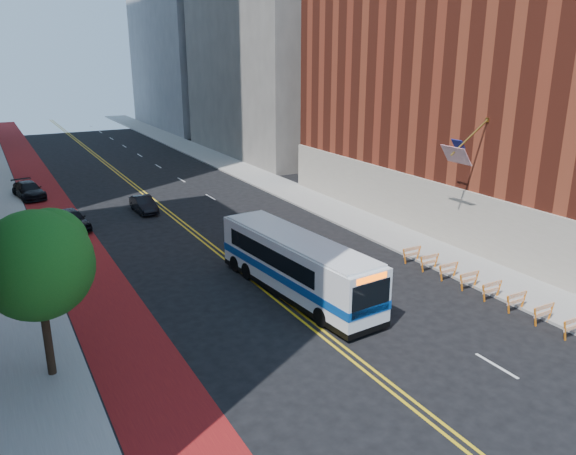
% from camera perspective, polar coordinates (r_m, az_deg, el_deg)
% --- Properties ---
extents(ground, '(160.00, 160.00, 0.00)m').
position_cam_1_polar(ground, '(23.54, 8.63, -14.44)').
color(ground, black).
rests_on(ground, ground).
extents(sidewalk_left, '(4.00, 140.00, 0.15)m').
position_cam_1_polar(sidewalk_left, '(47.25, -27.19, 0.41)').
color(sidewalk_left, gray).
rests_on(sidewalk_left, ground).
extents(sidewalk_right, '(4.00, 140.00, 0.15)m').
position_cam_1_polar(sidewalk_right, '(53.24, -0.63, 4.11)').
color(sidewalk_right, gray).
rests_on(sidewalk_right, ground).
extents(bus_lane_paint, '(3.60, 140.00, 0.01)m').
position_cam_1_polar(bus_lane_paint, '(47.48, -22.52, 1.01)').
color(bus_lane_paint, maroon).
rests_on(bus_lane_paint, ground).
extents(center_line_inner, '(0.14, 140.00, 0.01)m').
position_cam_1_polar(center_line_inner, '(48.86, -13.32, 2.33)').
color(center_line_inner, gold).
rests_on(center_line_inner, ground).
extents(center_line_outer, '(0.14, 140.00, 0.01)m').
position_cam_1_polar(center_line_outer, '(48.95, -12.91, 2.38)').
color(center_line_outer, gold).
rests_on(center_line_outer, ground).
extents(lane_dashes, '(0.14, 98.20, 0.01)m').
position_cam_1_polar(lane_dashes, '(57.70, -10.78, 4.78)').
color(lane_dashes, silver).
rests_on(lane_dashes, ground).
extents(brick_building, '(18.73, 36.00, 22.00)m').
position_cam_1_polar(brick_building, '(44.20, 23.12, 14.30)').
color(brick_building, maroon).
rests_on(brick_building, ground).
extents(construction_barriers, '(1.42, 10.91, 1.00)m').
position_cam_1_polar(construction_barriers, '(31.46, 18.94, -5.35)').
color(construction_barriers, orange).
rests_on(construction_barriers, ground).
extents(street_tree, '(4.20, 4.20, 6.70)m').
position_cam_1_polar(street_tree, '(22.95, -24.05, -3.08)').
color(street_tree, black).
rests_on(street_tree, sidewalk_left).
extents(transit_bus, '(3.52, 11.76, 3.19)m').
position_cam_1_polar(transit_bus, '(29.62, 0.75, -3.73)').
color(transit_bus, white).
rests_on(transit_bus, ground).
extents(car_a, '(2.53, 4.60, 1.48)m').
position_cam_1_polar(car_a, '(43.53, -21.16, 0.77)').
color(car_a, black).
rests_on(car_a, ground).
extents(car_b, '(1.46, 3.91, 1.28)m').
position_cam_1_polar(car_b, '(46.51, -14.45, 2.29)').
color(car_b, black).
rests_on(car_b, ground).
extents(car_c, '(2.78, 5.11, 1.41)m').
position_cam_1_polar(car_c, '(54.43, -24.85, 3.46)').
color(car_c, black).
rests_on(car_c, ground).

